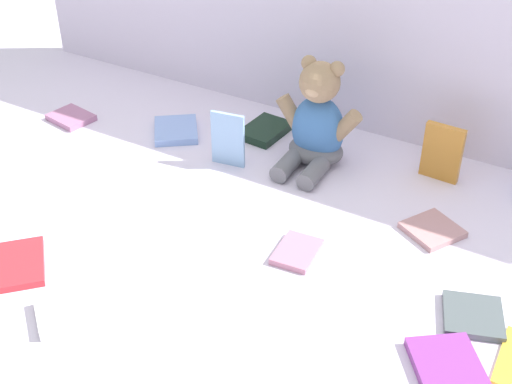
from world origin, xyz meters
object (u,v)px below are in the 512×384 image
book_case_5 (442,153)px  book_case_10 (228,139)px  book_case_7 (67,312)px  book_case_12 (450,373)px  book_case_11 (20,264)px  teddy_bear (316,126)px  book_case_8 (432,230)px  book_case_3 (265,130)px  book_case_2 (71,117)px  book_case_0 (176,130)px  book_case_13 (473,316)px  book_case_1 (297,252)px

book_case_5 → book_case_10: size_ratio=1.00×
book_case_5 → book_case_7: 0.79m
book_case_12 → book_case_11: bearing=154.4°
teddy_bear → book_case_7: 0.63m
book_case_8 → book_case_10: book_case_10 is taller
book_case_7 → book_case_3: bearing=129.9°
book_case_8 → book_case_10: (-0.45, 0.01, 0.05)m
book_case_5 → book_case_2: bearing=-164.2°
book_case_0 → book_case_13: 0.79m
book_case_2 → book_case_12: 1.05m
teddy_bear → book_case_1: teddy_bear is taller
teddy_bear → book_case_8: 0.33m
teddy_bear → book_case_5: teddy_bear is taller
book_case_8 → book_case_10: size_ratio=0.75×
book_case_0 → book_case_7: 0.60m
book_case_12 → book_case_3: bearing=103.8°
book_case_7 → book_case_13: (0.56, 0.32, -0.00)m
book_case_1 → book_case_10: (-0.26, 0.19, 0.05)m
book_case_13 → book_case_0: bearing=-127.6°
book_case_1 → book_case_13: same height
book_case_12 → book_case_1: bearing=120.6°
book_case_3 → teddy_bear: bearing=-14.1°
book_case_8 → book_case_11: bearing=-22.9°
book_case_10 → book_case_0: bearing=154.7°
book_case_5 → book_case_12: size_ratio=0.89×
book_case_8 → book_case_1: bearing=-16.5°
book_case_0 → book_case_3: bearing=172.2°
book_case_13 → book_case_5: bearing=-174.0°
book_case_1 → book_case_13: 0.31m
book_case_13 → book_case_1: bearing=-109.7°
teddy_bear → book_case_12: teddy_bear is taller
book_case_8 → book_case_11: book_case_11 is taller
book_case_0 → book_case_1: (0.44, -0.25, -0.00)m
book_case_5 → book_case_11: (-0.54, -0.64, -0.05)m
book_case_8 → book_case_13: (0.13, -0.18, 0.00)m
book_case_11 → book_case_12: bearing=-34.7°
book_case_0 → book_case_3: 0.20m
book_case_0 → book_case_10: size_ratio=0.96×
book_case_3 → book_case_12: book_case_3 is taller
book_case_11 → book_case_10: bearing=28.3°
book_case_0 → book_case_8: 0.63m
book_case_10 → book_case_3: bearing=80.0°
book_case_12 → book_case_7: bearing=161.7°
book_case_0 → book_case_5: bearing=154.8°
book_case_3 → book_case_13: book_case_3 is taller
teddy_bear → book_case_2: 0.60m
book_case_0 → book_case_11: (0.04, -0.52, -0.00)m
book_case_2 → book_case_7: 0.66m
book_case_10 → book_case_12: book_case_10 is taller
teddy_bear → book_case_1: size_ratio=2.48×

